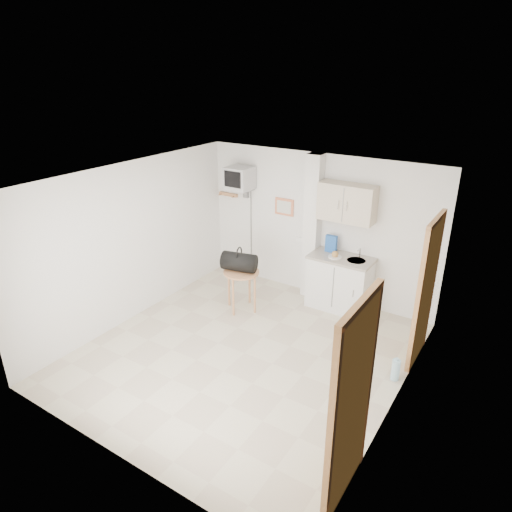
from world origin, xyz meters
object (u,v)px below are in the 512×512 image
Objects in this scene: duffel_bag at (239,262)px; water_bottle at (396,370)px; round_table at (241,277)px; crt_television at (240,179)px.

water_bottle is (2.78, -0.46, -0.70)m from duffel_bag.
water_bottle is at bearing -9.45° from round_table.
round_table is at bearing -54.79° from crt_television.
water_bottle is (3.43, -1.44, -1.79)m from crt_television.
round_table is at bearing 170.55° from water_bottle.
crt_television reaches higher than duffel_bag.
crt_television is at bearing 110.98° from duffel_bag.
round_table is 2.81m from water_bottle.
round_table is 0.26m from duffel_bag.
duffel_bag is at bearing 170.42° from round_table.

